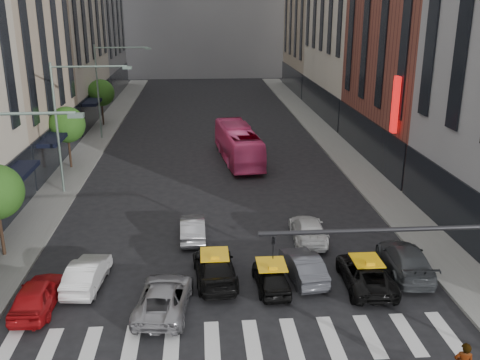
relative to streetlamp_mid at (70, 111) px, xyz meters
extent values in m
cube|color=slate|center=(-1.46, 10.00, -5.83)|extent=(3.00, 96.00, 0.15)
cube|color=slate|center=(21.54, 10.00, -5.83)|extent=(3.00, 96.00, 0.15)
cube|color=brown|center=(27.04, 7.00, 7.10)|extent=(8.00, 18.00, 26.00)
cylinder|color=black|center=(-1.76, -10.00, -4.18)|extent=(0.18, 0.18, 3.15)
cylinder|color=black|center=(-1.76, 6.00, -4.18)|extent=(0.18, 0.18, 3.15)
sphere|color=#1D4513|center=(-1.76, 6.00, -2.24)|extent=(2.88, 2.88, 2.88)
cylinder|color=black|center=(-1.76, 22.00, -4.18)|extent=(0.18, 0.18, 3.15)
sphere|color=#1D4513|center=(-1.76, 22.00, -2.24)|extent=(2.88, 2.88, 2.88)
cylinder|color=gray|center=(1.54, -16.00, 2.95)|extent=(5.00, 0.12, 0.12)
cube|color=gray|center=(4.04, -16.00, 2.85)|extent=(0.60, 0.25, 0.18)
cylinder|color=gray|center=(-0.96, 0.00, -1.25)|extent=(0.16, 0.16, 9.00)
cylinder|color=gray|center=(1.54, 0.00, 2.95)|extent=(5.00, 0.12, 0.12)
cube|color=gray|center=(4.04, 0.00, 2.85)|extent=(0.60, 0.25, 0.18)
cylinder|color=gray|center=(-0.96, 16.00, -1.25)|extent=(0.16, 0.16, 9.00)
cylinder|color=gray|center=(1.54, 16.00, 2.95)|extent=(5.00, 0.12, 0.12)
cube|color=gray|center=(4.04, 16.00, 2.85)|extent=(0.60, 0.25, 0.18)
cylinder|color=black|center=(15.54, -21.00, -0.10)|extent=(10.00, 0.16, 0.16)
imported|color=black|center=(11.04, -21.00, -0.60)|extent=(0.13, 0.16, 0.80)
cube|color=red|center=(22.64, 0.00, 0.10)|extent=(0.30, 0.70, 4.00)
imported|color=#9D0E11|center=(1.49, -15.37, -5.21)|extent=(1.76, 4.13, 1.39)
imported|color=silver|center=(3.27, -13.50, -5.24)|extent=(1.80, 4.17, 1.33)
imported|color=gray|center=(7.03, -15.92, -5.25)|extent=(2.71, 4.93, 1.31)
imported|color=black|center=(9.33, -13.42, -5.22)|extent=(2.27, 4.88, 1.38)
imported|color=black|center=(11.94, -14.41, -5.29)|extent=(1.64, 3.70, 1.24)
imported|color=#404147|center=(13.63, -13.52, -5.24)|extent=(1.90, 4.19, 1.33)
imported|color=black|center=(16.46, -14.46, -5.25)|extent=(2.36, 4.77, 1.30)
imported|color=#3C4043|center=(18.81, -13.38, -5.18)|extent=(2.45, 5.15, 1.45)
imported|color=#9A9B9F|center=(8.22, -8.45, -5.25)|extent=(1.47, 3.97, 1.30)
imported|color=silver|center=(14.75, -9.16, -5.25)|extent=(2.05, 4.58, 1.31)
imported|color=#F9498D|center=(12.00, 7.26, -4.42)|extent=(3.61, 10.89, 2.98)
imported|color=gray|center=(17.49, -22.02, -4.12)|extent=(0.75, 0.60, 1.78)
camera|label=1|loc=(8.75, -36.62, 6.93)|focal=40.00mm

